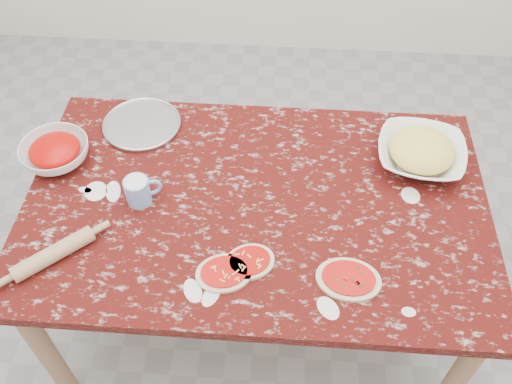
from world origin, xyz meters
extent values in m
plane|color=gray|center=(0.00, 0.00, 0.00)|extent=(4.00, 4.00, 0.00)
cube|color=#3E0C09|center=(0.00, 0.00, 0.73)|extent=(1.60, 1.00, 0.04)
cube|color=#926D53|center=(0.00, 0.00, 0.67)|extent=(1.50, 0.90, 0.08)
cylinder|color=#926D53|center=(-0.72, -0.42, 0.35)|extent=(0.07, 0.07, 0.71)
cylinder|color=#926D53|center=(0.72, -0.42, 0.35)|extent=(0.07, 0.07, 0.71)
cylinder|color=#926D53|center=(-0.72, 0.42, 0.35)|extent=(0.07, 0.07, 0.71)
cylinder|color=#926D53|center=(0.72, 0.42, 0.35)|extent=(0.07, 0.07, 0.71)
cylinder|color=#B2B2B7|center=(-0.47, 0.35, 0.76)|extent=(0.33, 0.33, 0.01)
imported|color=white|center=(-0.74, 0.14, 0.79)|extent=(0.26, 0.26, 0.08)
imported|color=white|center=(0.58, 0.23, 0.79)|extent=(0.36, 0.36, 0.08)
cylinder|color=#77A9E5|center=(-0.40, -0.02, 0.80)|extent=(0.09, 0.09, 0.10)
torus|color=#77A9E5|center=(-0.35, 0.00, 0.80)|extent=(0.07, 0.04, 0.07)
cylinder|color=silver|center=(-0.40, -0.02, 0.83)|extent=(0.07, 0.07, 0.01)
ellipsoid|color=beige|center=(-0.08, -0.30, 0.76)|extent=(0.21, 0.18, 0.01)
ellipsoid|color=red|center=(-0.08, -0.30, 0.76)|extent=(0.17, 0.15, 0.00)
ellipsoid|color=beige|center=(0.00, -0.25, 0.76)|extent=(0.20, 0.18, 0.01)
ellipsoid|color=red|center=(0.00, -0.25, 0.76)|extent=(0.16, 0.15, 0.00)
ellipsoid|color=beige|center=(0.31, -0.29, 0.76)|extent=(0.22, 0.18, 0.01)
ellipsoid|color=red|center=(0.31, -0.29, 0.76)|extent=(0.18, 0.14, 0.00)
cylinder|color=tan|center=(-0.62, -0.28, 0.78)|extent=(0.23, 0.22, 0.05)
camera|label=1|loc=(0.09, -1.21, 2.22)|focal=38.71mm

